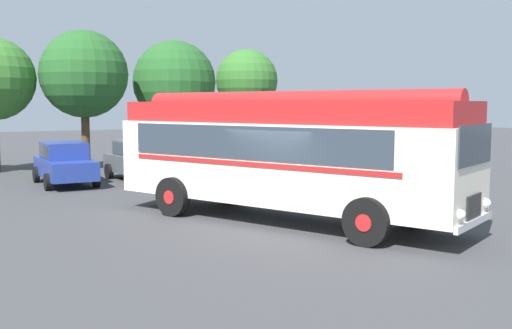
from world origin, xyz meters
The scene contains 9 objects.
ground_plane centered at (0.00, 0.00, 0.00)m, with size 120.00×120.00×0.00m, color #3D3D3F.
vintage_bus centered at (0.33, 0.76, 1.89)m, with size 6.21×10.24×3.49m.
car_near_left centered at (-3.16, 11.18, 0.85)m, with size 2.03×4.24×1.66m.
car_mid_left centered at (-0.19, 10.96, 0.85)m, with size 2.12×4.28×1.66m.
car_mid_right centered at (2.39, 11.99, 0.85)m, with size 2.22×4.33×1.66m.
car_far_right centered at (5.09, 11.35, 0.85)m, with size 2.21×4.32×1.66m.
tree_right_of_centre centered at (-1.18, 16.16, 4.51)m, with size 4.14×4.14×6.62m.
tree_far_right centered at (3.87, 16.69, 4.27)m, with size 4.32×4.32×6.45m.
tree_extra_right centered at (8.31, 17.23, 4.42)m, with size 3.50×3.50×6.22m.
Camera 1 is at (-8.28, -12.65, 3.15)m, focal length 42.00 mm.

